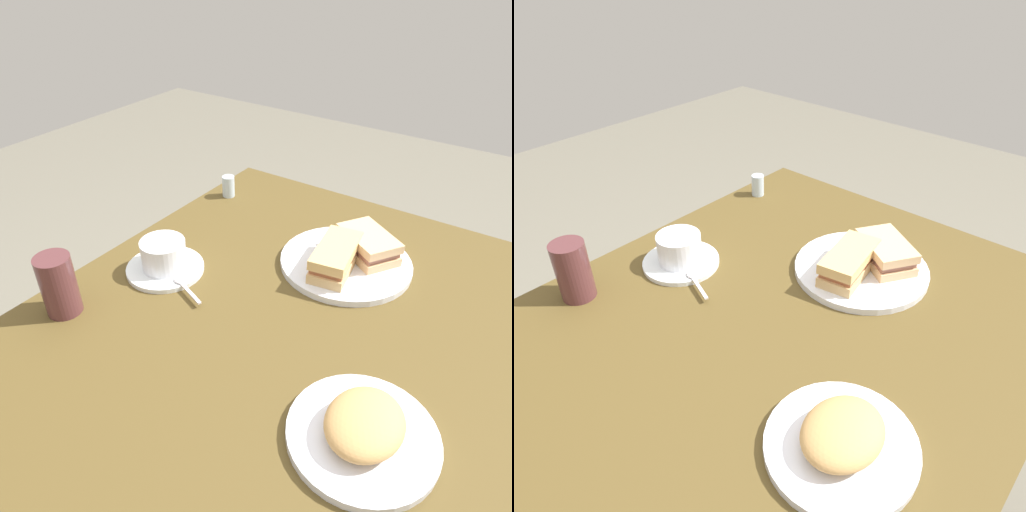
# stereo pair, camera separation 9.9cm
# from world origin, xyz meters

# --- Properties ---
(dining_table) EXTENTS (1.05, 0.85, 0.72)m
(dining_table) POSITION_xyz_m (0.00, 0.00, 0.61)
(dining_table) COLOR #52411E
(dining_table) RESTS_ON ground_plane
(sandwich_plate) EXTENTS (0.27, 0.27, 0.01)m
(sandwich_plate) POSITION_xyz_m (0.23, -0.03, 0.73)
(sandwich_plate) COLOR silver
(sandwich_plate) RESTS_ON dining_table
(sandwich_front) EXTENTS (0.16, 0.09, 0.05)m
(sandwich_front) POSITION_xyz_m (0.19, -0.02, 0.76)
(sandwich_front) COLOR tan
(sandwich_front) RESTS_ON sandwich_plate
(sandwich_back) EXTENTS (0.14, 0.15, 0.05)m
(sandwich_back) POSITION_xyz_m (0.27, -0.05, 0.76)
(sandwich_back) COLOR #DBB17F
(sandwich_back) RESTS_ON sandwich_plate
(coffee_saucer) EXTENTS (0.16, 0.16, 0.01)m
(coffee_saucer) POSITION_xyz_m (0.01, 0.27, 0.73)
(coffee_saucer) COLOR silver
(coffee_saucer) RESTS_ON dining_table
(coffee_cup) EXTENTS (0.10, 0.10, 0.06)m
(coffee_cup) POSITION_xyz_m (0.01, 0.27, 0.76)
(coffee_cup) COLOR silver
(coffee_cup) RESTS_ON coffee_saucer
(spoon) EXTENTS (0.05, 0.10, 0.01)m
(spoon) POSITION_xyz_m (-0.02, 0.20, 0.73)
(spoon) COLOR silver
(spoon) RESTS_ON coffee_saucer
(side_plate) EXTENTS (0.21, 0.21, 0.01)m
(side_plate) POSITION_xyz_m (-0.14, -0.23, 0.73)
(side_plate) COLOR silver
(side_plate) RESTS_ON dining_table
(side_food_pile) EXTENTS (0.13, 0.11, 0.04)m
(side_food_pile) POSITION_xyz_m (-0.14, -0.23, 0.76)
(side_food_pile) COLOR tan
(side_food_pile) RESTS_ON side_plate
(salt_shaker) EXTENTS (0.03, 0.03, 0.06)m
(salt_shaker) POSITION_xyz_m (0.35, 0.37, 0.75)
(salt_shaker) COLOR silver
(salt_shaker) RESTS_ON dining_table
(drinking_glass) EXTENTS (0.06, 0.06, 0.12)m
(drinking_glass) POSITION_xyz_m (-0.19, 0.34, 0.78)
(drinking_glass) COLOR #552D2F
(drinking_glass) RESTS_ON dining_table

